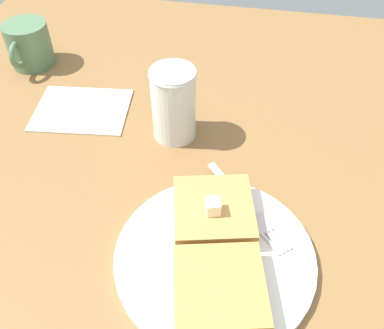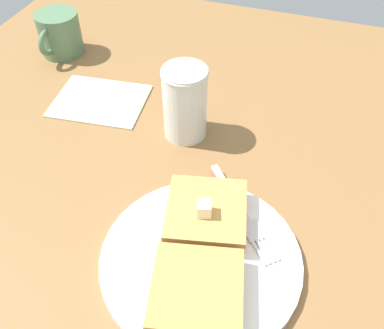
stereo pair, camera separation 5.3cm
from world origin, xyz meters
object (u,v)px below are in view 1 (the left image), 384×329
syrup_jar (174,106)px  napkin (82,110)px  plate (215,257)px  coffee_mug (29,45)px  fork (250,210)px

syrup_jar → napkin: 16.62cm
plate → coffee_mug: size_ratio=2.25×
fork → coffee_mug: (-27.34, -41.26, 2.51)cm
plate → fork: 7.70cm
plate → syrup_jar: syrup_jar is taller
plate → syrup_jar: size_ratio=2.07×
plate → napkin: 33.77cm
fork → napkin: bearing=-120.0°
fork → syrup_jar: (-13.46, -12.30, 3.81)cm
plate → syrup_jar: (-20.41, -9.04, 4.49)cm
syrup_jar → fork: bearing=42.4°
coffee_mug → syrup_jar: bearing=64.4°
syrup_jar → coffee_mug: (-13.87, -28.96, -1.30)cm
plate → fork: (-6.95, 3.26, 0.68)cm
syrup_jar → coffee_mug: syrup_jar is taller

